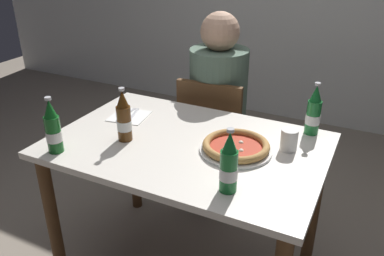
% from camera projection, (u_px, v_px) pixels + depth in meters
% --- Properties ---
extents(dining_table_main, '(1.20, 0.80, 0.75)m').
position_uv_depth(dining_table_main, '(187.00, 165.00, 1.82)').
color(dining_table_main, silver).
rests_on(dining_table_main, ground_plane).
extents(chair_behind_table, '(0.42, 0.42, 0.85)m').
position_uv_depth(chair_behind_table, '(214.00, 135.00, 2.43)').
color(chair_behind_table, brown).
rests_on(chair_behind_table, ground_plane).
extents(diner_seated, '(0.34, 0.34, 1.21)m').
position_uv_depth(diner_seated, '(218.00, 117.00, 2.42)').
color(diner_seated, '#2D3342').
rests_on(diner_seated, ground_plane).
extents(pizza_margherita_near, '(0.31, 0.31, 0.04)m').
position_uv_depth(pizza_margherita_near, '(236.00, 147.00, 1.69)').
color(pizza_margherita_near, white).
rests_on(pizza_margherita_near, dining_table_main).
extents(beer_bottle_left, '(0.07, 0.07, 0.25)m').
position_uv_depth(beer_bottle_left, '(53.00, 129.00, 1.65)').
color(beer_bottle_left, '#14591E').
rests_on(beer_bottle_left, dining_table_main).
extents(beer_bottle_center, '(0.07, 0.07, 0.25)m').
position_uv_depth(beer_bottle_center, '(229.00, 165.00, 1.39)').
color(beer_bottle_center, '#196B2D').
rests_on(beer_bottle_center, dining_table_main).
extents(beer_bottle_right, '(0.07, 0.07, 0.25)m').
position_uv_depth(beer_bottle_right, '(314.00, 113.00, 1.81)').
color(beer_bottle_right, '#196B2D').
rests_on(beer_bottle_right, dining_table_main).
extents(beer_bottle_extra, '(0.07, 0.07, 0.25)m').
position_uv_depth(beer_bottle_extra, '(124.00, 119.00, 1.75)').
color(beer_bottle_extra, '#512D0F').
rests_on(beer_bottle_extra, dining_table_main).
extents(napkin_with_cutlery, '(0.20, 0.20, 0.01)m').
position_uv_depth(napkin_with_cutlery, '(129.00, 116.00, 2.02)').
color(napkin_with_cutlery, white).
rests_on(napkin_with_cutlery, dining_table_main).
extents(paper_cup, '(0.07, 0.07, 0.09)m').
position_uv_depth(paper_cup, '(289.00, 140.00, 1.69)').
color(paper_cup, white).
rests_on(paper_cup, dining_table_main).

